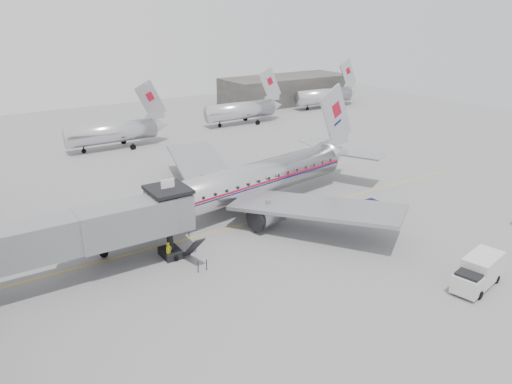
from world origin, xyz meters
TOP-DOWN VIEW (x-y plane):
  - ground at (0.00, 0.00)m, footprint 160.00×160.00m
  - hangar at (45.00, 60.00)m, footprint 30.00×12.00m
  - apron_line at (3.00, 6.00)m, footprint 60.00×0.15m
  - jet_bridge at (-16.66, 3.67)m, footprint 21.00×6.20m
  - distant_aircraft_near at (-1.79, 42.00)m, footprint 16.39×3.20m
  - distant_aircraft_mid at (24.21, 46.00)m, footprint 16.39×3.20m
  - distant_aircraft_far at (48.21, 50.00)m, footprint 16.39×3.20m
  - airliner at (0.77, 9.12)m, footprint 38.85×35.74m
  - service_van at (8.96, -14.50)m, footprint 5.64×3.10m
  - baggage_cart_navy at (11.97, 0.38)m, footprint 2.26×1.76m
  - ramp_worker at (-9.73, 3.00)m, footprint 0.71×0.56m

SIDE VIEW (x-z plane):
  - ground at x=0.00m, z-range 0.00..0.00m
  - apron_line at x=3.00m, z-range 0.00..0.01m
  - ramp_worker at x=-9.73m, z-range 0.00..1.73m
  - baggage_cart_navy at x=11.97m, z-range 0.05..1.78m
  - service_van at x=8.96m, z-range 0.06..2.57m
  - distant_aircraft_near at x=-1.79m, z-range -2.40..7.86m
  - distant_aircraft_mid at x=24.21m, z-range -2.40..7.86m
  - distant_aircraft_far at x=48.21m, z-range -2.40..7.86m
  - hangar at x=45.00m, z-range 0.00..6.00m
  - airliner at x=0.77m, z-range -3.07..9.28m
  - jet_bridge at x=-16.66m, z-range 0.63..7.73m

